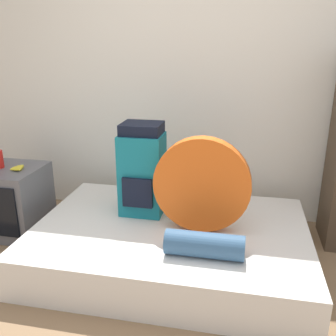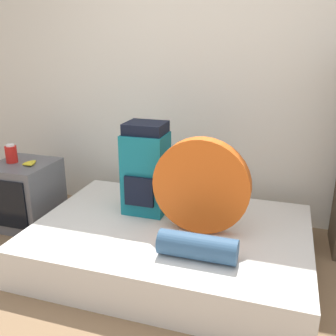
{
  "view_description": "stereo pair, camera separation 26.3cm",
  "coord_description": "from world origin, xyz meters",
  "px_view_note": "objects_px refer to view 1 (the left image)",
  "views": [
    {
      "loc": [
        0.45,
        -1.62,
        1.6
      ],
      "look_at": [
        -0.06,
        0.82,
        0.75
      ],
      "focal_mm": 40.0,
      "sensor_mm": 36.0,
      "label": 1
    },
    {
      "loc": [
        0.7,
        -1.56,
        1.6
      ],
      "look_at": [
        -0.06,
        0.82,
        0.75
      ],
      "focal_mm": 40.0,
      "sensor_mm": 36.0,
      "label": 2
    }
  ],
  "objects_px": {
    "backpack": "(142,170)",
    "sleeping_roll": "(204,245)",
    "television": "(14,200)",
    "tent_bag": "(202,185)"
  },
  "relations": [
    {
      "from": "sleeping_roll",
      "to": "television",
      "type": "bearing_deg",
      "value": 161.68
    },
    {
      "from": "backpack",
      "to": "sleeping_roll",
      "type": "relative_size",
      "value": 1.44
    },
    {
      "from": "television",
      "to": "sleeping_roll",
      "type": "bearing_deg",
      "value": -18.32
    },
    {
      "from": "backpack",
      "to": "tent_bag",
      "type": "height_order",
      "value": "backpack"
    },
    {
      "from": "sleeping_roll",
      "to": "tent_bag",
      "type": "bearing_deg",
      "value": 100.31
    },
    {
      "from": "backpack",
      "to": "tent_bag",
      "type": "bearing_deg",
      "value": -21.91
    },
    {
      "from": "tent_bag",
      "to": "backpack",
      "type": "bearing_deg",
      "value": 158.09
    },
    {
      "from": "tent_bag",
      "to": "television",
      "type": "distance_m",
      "value": 1.7
    },
    {
      "from": "backpack",
      "to": "television",
      "type": "xyz_separation_m",
      "value": [
        -1.17,
        0.01,
        -0.36
      ]
    },
    {
      "from": "tent_bag",
      "to": "television",
      "type": "relative_size",
      "value": 1.17
    }
  ]
}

